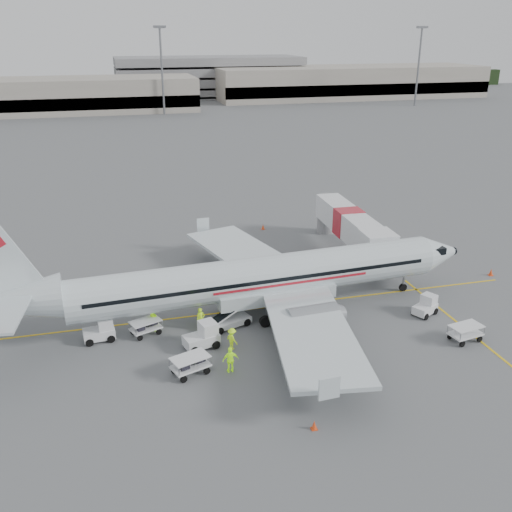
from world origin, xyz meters
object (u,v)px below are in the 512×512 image
object	(u,v)px
aircraft	(260,251)
belt_loader	(229,313)
tug_mid	(201,336)
tug_fore	(425,306)
tug_aft	(99,330)
jet_bridge	(348,232)

from	to	relation	value
aircraft	belt_loader	size ratio (longest dim) A/B	8.71
aircraft	tug_mid	size ratio (longest dim) A/B	15.95
tug_fore	tug_aft	xyz separation A→B (m)	(-25.10, 2.41, 0.07)
aircraft	tug_fore	world-z (taller)	aircraft
belt_loader	tug_aft	xyz separation A→B (m)	(-9.60, 0.41, -0.35)
tug_aft	jet_bridge	bearing A→B (deg)	19.79
tug_fore	tug_aft	size ratio (longest dim) A/B	0.92
aircraft	tug_aft	world-z (taller)	aircraft
tug_fore	tug_aft	bearing A→B (deg)	146.31
belt_loader	tug_fore	xyz separation A→B (m)	(15.50, -1.99, -0.42)
belt_loader	tug_aft	bearing A→B (deg)	158.07
aircraft	belt_loader	bearing A→B (deg)	-154.13
jet_bridge	tug_aft	distance (m)	27.28
aircraft	jet_bridge	xyz separation A→B (m)	(12.04, 10.61, -3.09)
tug_mid	tug_aft	size ratio (longest dim) A/B	1.09
tug_fore	tug_mid	distance (m)	18.07
aircraft	tug_aft	bearing A→B (deg)	-178.01
tug_fore	jet_bridge	bearing A→B (deg)	64.05
tug_mid	jet_bridge	bearing A→B (deg)	25.17
belt_loader	tug_mid	xyz separation A→B (m)	(-2.56, -2.49, -0.27)
belt_loader	tug_aft	size ratio (longest dim) A/B	2.00
aircraft	tug_aft	xyz separation A→B (m)	(-12.50, -1.22, -4.49)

